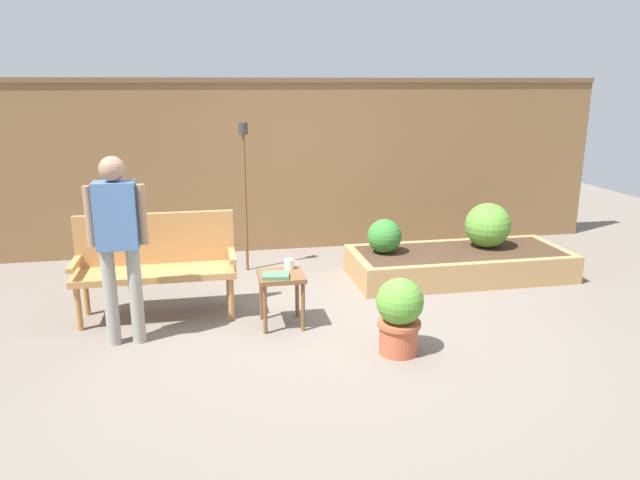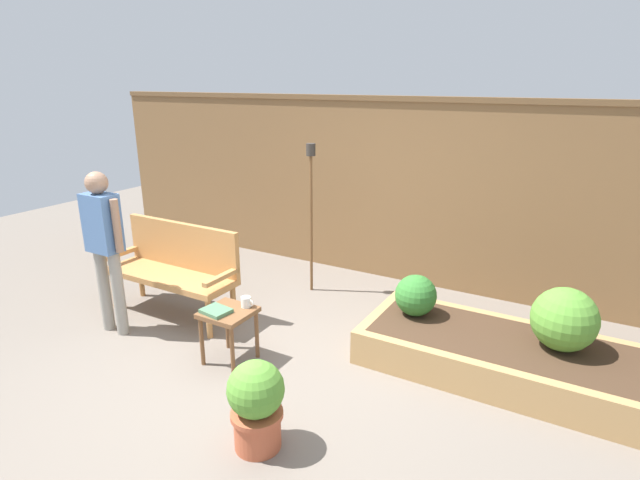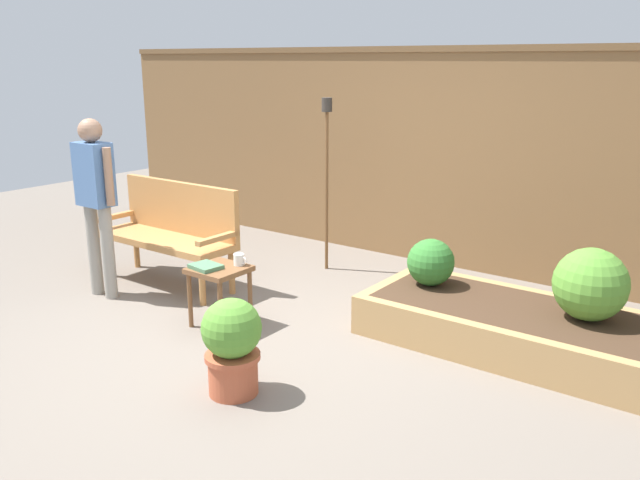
% 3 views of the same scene
% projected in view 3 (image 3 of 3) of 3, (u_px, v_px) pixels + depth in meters
% --- Properties ---
extents(ground_plane, '(14.00, 14.00, 0.00)m').
position_uv_depth(ground_plane, '(250.00, 339.00, 4.95)').
color(ground_plane, '#70665B').
extents(fence_back, '(8.40, 0.14, 2.16)m').
position_uv_depth(fence_back, '(420.00, 155.00, 6.68)').
color(fence_back, brown).
rests_on(fence_back, ground_plane).
extents(garden_bench, '(1.44, 0.48, 0.94)m').
position_uv_depth(garden_bench, '(172.00, 226.00, 6.09)').
color(garden_bench, '#B77F47').
rests_on(garden_bench, ground_plane).
extents(side_table, '(0.40, 0.40, 0.48)m').
position_uv_depth(side_table, '(219.00, 277.00, 5.11)').
color(side_table, brown).
rests_on(side_table, ground_plane).
extents(cup_on_table, '(0.12, 0.09, 0.09)m').
position_uv_depth(cup_on_table, '(239.00, 260.00, 5.13)').
color(cup_on_table, white).
rests_on(cup_on_table, side_table).
extents(book_on_table, '(0.25, 0.22, 0.03)m').
position_uv_depth(book_on_table, '(206.00, 266.00, 5.06)').
color(book_on_table, '#4C7A56').
rests_on(book_on_table, side_table).
extents(potted_boxwood, '(0.38, 0.38, 0.63)m').
position_uv_depth(potted_boxwood, '(232.00, 343.00, 4.07)').
color(potted_boxwood, '#B75638').
rests_on(potted_boxwood, ground_plane).
extents(raised_planter_bed, '(2.40, 1.00, 0.30)m').
position_uv_depth(raised_planter_bed, '(529.00, 331.00, 4.73)').
color(raised_planter_bed, '#AD8451').
rests_on(raised_planter_bed, ground_plane).
extents(shrub_near_bench, '(0.37, 0.37, 0.37)m').
position_uv_depth(shrub_near_bench, '(431.00, 262.00, 5.19)').
color(shrub_near_bench, brown).
rests_on(shrub_near_bench, raised_planter_bed).
extents(shrub_far_corner, '(0.50, 0.50, 0.50)m').
position_uv_depth(shrub_far_corner, '(591.00, 284.00, 4.48)').
color(shrub_far_corner, brown).
rests_on(shrub_far_corner, raised_planter_bed).
extents(tiki_torch, '(0.10, 0.10, 1.68)m').
position_uv_depth(tiki_torch, '(327.00, 154.00, 6.32)').
color(tiki_torch, brown).
rests_on(tiki_torch, ground_plane).
extents(person_by_bench, '(0.47, 0.20, 1.56)m').
position_uv_depth(person_by_bench, '(96.00, 192.00, 5.63)').
color(person_by_bench, gray).
rests_on(person_by_bench, ground_plane).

